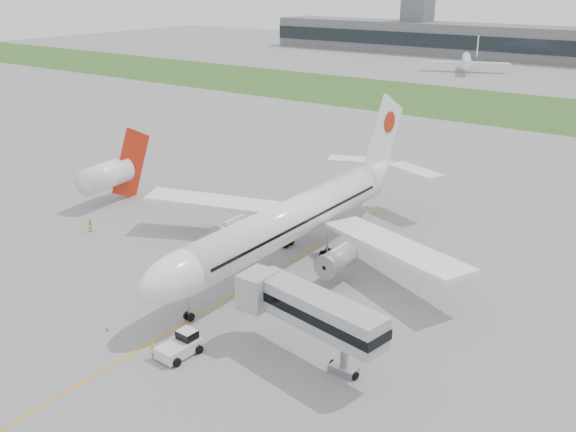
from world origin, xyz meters
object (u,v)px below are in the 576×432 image
Objects in this scene: airliner at (297,216)px; jet_bridge at (307,308)px; pushback_tug at (181,345)px; ground_crew_near at (154,351)px; neighbor_aircraft at (109,174)px.

airliner is 23.29m from jet_bridge.
ground_crew_near is (-1.49, -2.15, -0.14)m from pushback_tug.
airliner is 31.71× the size of ground_crew_near.
neighbor_aircraft is (-36.20, 0.17, -0.91)m from airliner.
jet_bridge is at bearing 35.43° from pushback_tug.
neighbor_aircraft is at bearing 179.73° from airliner.
ground_crew_near is at bearing -84.95° from airliner.
neighbor_aircraft is at bearing -54.98° from ground_crew_near.
jet_bridge reaches higher than ground_crew_near.
ground_crew_near is (2.40, -27.09, -4.81)m from airliner.
jet_bridge is 1.07× the size of neighbor_aircraft.
jet_bridge is at bearing -52.93° from airliner.
pushback_tug is 0.29× the size of neighbor_aircraft.
pushback_tug is at bearing -81.14° from airliner.
jet_bridge is 9.29× the size of ground_crew_near.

